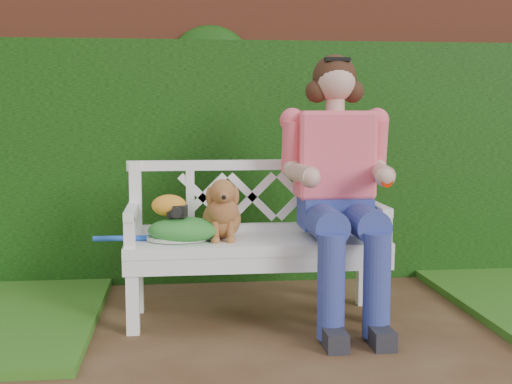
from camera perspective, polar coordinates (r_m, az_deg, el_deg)
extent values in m
plane|color=#472917|center=(3.45, 4.42, -13.88)|extent=(60.00, 60.00, 0.00)
cube|color=brown|center=(5.11, 0.53, 5.48)|extent=(10.00, 0.30, 2.20)
cube|color=#216211|center=(4.90, 0.84, 2.50)|extent=(10.00, 0.18, 1.70)
cube|color=black|center=(3.88, -6.57, -1.60)|extent=(0.12, 0.10, 0.07)
ellipsoid|color=orange|center=(3.91, -7.27, -1.12)|extent=(0.22, 0.17, 0.12)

